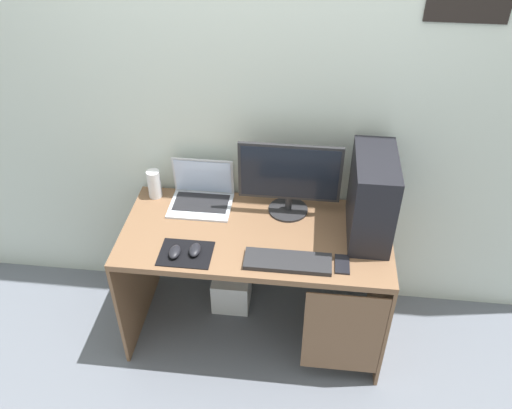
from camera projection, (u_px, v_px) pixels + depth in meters
name	position (u px, v px, depth m)	size (l,w,h in m)	color
ground_plane	(256.00, 326.00, 3.20)	(8.00, 8.00, 0.00)	slate
wall_back	(265.00, 101.00, 2.70)	(4.00, 0.05, 2.60)	beige
desk	(259.00, 256.00, 2.83)	(1.39, 0.66, 0.74)	brown
pc_tower	(372.00, 197.00, 2.62)	(0.20, 0.42, 0.44)	black
monitor	(289.00, 179.00, 2.76)	(0.53, 0.21, 0.42)	#232326
laptop	(202.00, 195.00, 2.92)	(0.34, 0.25, 0.24)	#B7BCC6
speaker	(154.00, 184.00, 2.95)	(0.07, 0.07, 0.16)	silver
keyboard	(288.00, 261.00, 2.56)	(0.42, 0.14, 0.02)	#232326
mousepad	(186.00, 254.00, 2.62)	(0.26, 0.20, 0.01)	black
mouse_left	(195.00, 250.00, 2.61)	(0.06, 0.10, 0.03)	black
mouse_right	(175.00, 252.00, 2.60)	(0.06, 0.10, 0.03)	black
cell_phone	(342.00, 264.00, 2.56)	(0.07, 0.13, 0.01)	black
subwoofer	(232.00, 289.00, 3.29)	(0.22, 0.22, 0.22)	white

